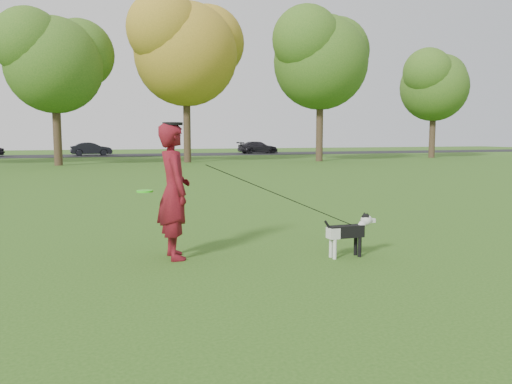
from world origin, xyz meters
name	(u,v)px	position (x,y,z in m)	size (l,w,h in m)	color
ground	(269,260)	(0.00, 0.00, 0.00)	(120.00, 120.00, 0.00)	#285116
road	(114,155)	(0.00, 40.00, 0.01)	(120.00, 7.00, 0.02)	black
man	(174,191)	(-1.26, 0.59, 0.98)	(0.72, 0.47, 1.97)	#580C18
dog	(350,230)	(1.20, -0.17, 0.40)	(0.86, 0.17, 0.66)	black
car_mid	(91,149)	(-1.96, 40.00, 0.60)	(1.22, 3.49, 1.15)	black
car_right	(258,147)	(13.67, 40.00, 0.61)	(1.65, 4.06, 1.18)	black
man_held_items	(282,196)	(0.26, 0.18, 0.90)	(3.12, 0.91, 1.54)	#33DC1B
tree_row	(99,43)	(-1.43, 26.07, 7.41)	(51.74, 8.86, 12.01)	#38281C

